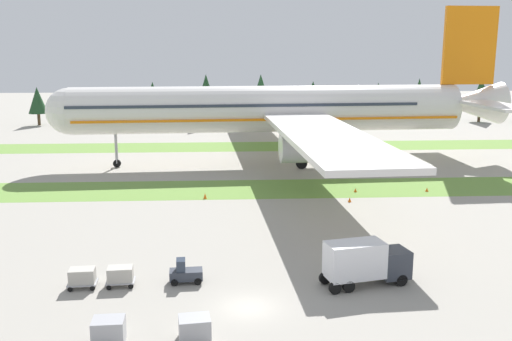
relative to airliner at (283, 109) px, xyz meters
name	(u,v)px	position (x,y,z in m)	size (l,w,h in m)	color
ground_plane	(248,307)	(-7.53, -51.65, -8.82)	(400.00, 400.00, 0.00)	gray
grass_strip_near	(237,189)	(-7.53, -16.55, -8.82)	(320.00, 10.41, 0.01)	olive
grass_strip_far	(233,147)	(-7.53, 16.28, -8.82)	(320.00, 10.41, 0.01)	olive
airliner	(283,109)	(0.00, 0.00, 0.00)	(72.13, 88.65, 24.60)	silver
baggage_tug	(185,273)	(-12.35, -46.93, -8.01)	(2.68, 1.47, 1.97)	#2D333D
cargo_dolly_lead	(120,275)	(-17.36, -47.26, -7.90)	(2.29, 1.64, 1.55)	#A3A3A8
cargo_dolly_second	(82,276)	(-20.26, -47.45, -7.90)	(2.29, 1.64, 1.55)	#A3A3A8
catering_truck	(365,261)	(1.79, -48.08, -6.87)	(7.29, 3.77, 3.58)	#2D333D
ground_crew_marshaller	(353,256)	(1.70, -44.33, -7.87)	(0.36, 0.53, 1.74)	black
uld_container_0	(109,331)	(-16.55, -56.15, -8.03)	(2.00, 1.60, 1.59)	#A3A3A8
uld_container_1	(195,329)	(-11.14, -56.12, -8.05)	(2.00, 1.60, 1.55)	#A3A3A8
taxiway_marker_0	(355,190)	(7.66, -18.81, -8.58)	(0.44, 0.44, 0.48)	orange
taxiway_marker_1	(427,190)	(16.97, -19.06, -8.58)	(0.44, 0.44, 0.49)	orange
taxiway_marker_2	(205,196)	(-11.61, -21.14, -8.47)	(0.44, 0.44, 0.70)	orange
taxiway_marker_3	(350,200)	(5.88, -23.61, -8.55)	(0.44, 0.44, 0.54)	orange
distant_tree_line	(243,95)	(-4.75, 47.04, -1.84)	(180.39, 10.63, 12.42)	#4C3823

